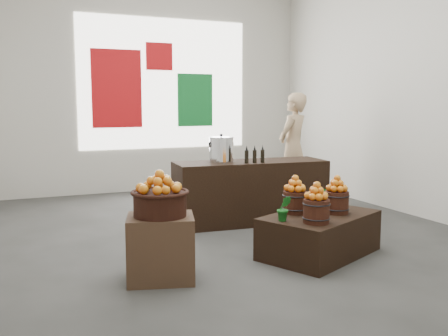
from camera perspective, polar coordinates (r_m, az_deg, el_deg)
name	(u,v)px	position (r m, az deg, el deg)	size (l,w,h in m)	color
ground	(222,234)	(6.36, -0.19, -7.53)	(7.00, 7.00, 0.00)	#3C3D3A
back_wall	(149,84)	(9.47, -8.60, 9.51)	(6.00, 0.04, 4.00)	beige
back_opening	(165,84)	(9.53, -6.80, 9.53)	(3.20, 0.02, 2.40)	white
deco_red_left	(117,89)	(9.30, -12.16, 8.85)	(0.90, 0.04, 1.40)	#B60E12
deco_green_right	(195,100)	(9.70, -3.32, 7.76)	(0.70, 0.04, 1.00)	#106A28
deco_red_upper	(159,56)	(9.53, -7.42, 12.53)	(0.50, 0.04, 0.50)	#B60E12
crate	(161,248)	(4.73, -7.24, -9.05)	(0.61, 0.50, 0.61)	brown
wicker_basket	(160,204)	(4.63, -7.32, -4.13)	(0.49, 0.49, 0.22)	black
apples_in_basket	(160,181)	(4.59, -7.37, -1.53)	(0.38, 0.38, 0.20)	#AE1705
display_table	(320,235)	(5.55, 10.86, -7.48)	(1.30, 0.80, 0.45)	black
apple_bucket_front_left	(316,211)	(5.07, 10.51, -4.89)	(0.26, 0.26, 0.24)	#3E1B11
apples_in_bucket_front_left	(317,191)	(5.03, 10.56, -2.58)	(0.19, 0.19, 0.17)	#AE1705
apple_bucket_front_right	(337,202)	(5.57, 12.74, -3.85)	(0.26, 0.26, 0.24)	#3E1B11
apples_in_bucket_front_right	(337,184)	(5.53, 12.80, -1.75)	(0.19, 0.19, 0.17)	#AE1705
apple_bucket_rear	(295,202)	(5.49, 8.10, -3.89)	(0.26, 0.26, 0.24)	#3E1B11
apples_in_bucket_rear	(295,183)	(5.46, 8.14, -1.76)	(0.19, 0.19, 0.17)	#AE1705
herb_garnish_right	(325,194)	(5.90, 11.48, -2.96)	(0.26, 0.22, 0.29)	#15661D
herb_garnish_left	(284,208)	(5.11, 6.88, -4.60)	(0.14, 0.12, 0.26)	#15661D
counter	(251,192)	(6.89, 3.05, -2.74)	(2.08, 0.66, 0.85)	black
stock_pot_left	(221,150)	(6.67, -0.33, 2.03)	(0.32, 0.32, 0.32)	silver
oil_cruets	(257,154)	(6.62, 3.75, 1.61)	(0.23, 0.06, 0.24)	black
shopper	(293,147)	(8.40, 7.89, 2.34)	(0.66, 0.43, 1.81)	tan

